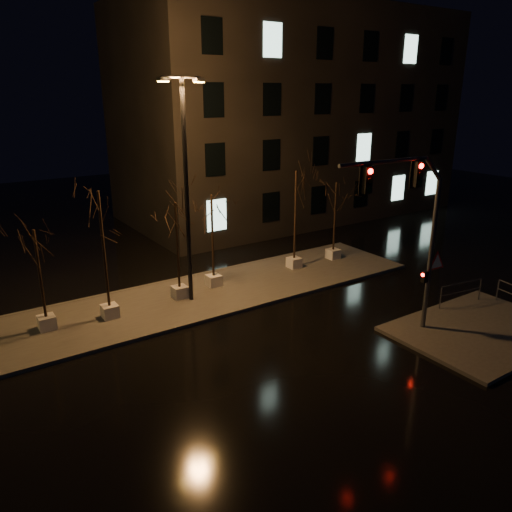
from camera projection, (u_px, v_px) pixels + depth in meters
ground at (281, 347)px, 19.04m from camera, size 90.00×90.00×0.00m
median at (206, 294)px, 23.76m from camera, size 22.00×5.00×0.15m
sidewalk_corner at (481, 330)px, 20.20m from camera, size 7.00×5.00×0.15m
building at (290, 115)px, 38.28m from camera, size 25.00×12.00×15.00m
tree_0 at (37, 253)px, 19.15m from camera, size 1.80×1.80×4.25m
tree_1 at (101, 221)px, 19.85m from camera, size 1.80×1.80×5.57m
tree_2 at (176, 224)px, 22.10m from camera, size 1.80×1.80×4.62m
tree_3 at (212, 216)px, 23.49m from camera, size 1.80×1.80×4.66m
tree_4 at (296, 193)px, 25.87m from camera, size 1.80×1.80×5.40m
tree_5 at (336, 200)px, 27.55m from camera, size 1.80×1.80×4.51m
traffic_signal_mast at (414, 222)px, 18.35m from camera, size 5.68×0.41×6.94m
streetlight_main at (186, 178)px, 21.24m from camera, size 2.39×0.97×9.71m
guard_rail_a at (461, 290)px, 22.28m from camera, size 2.39×0.43×1.04m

